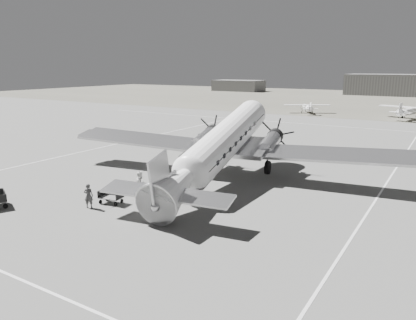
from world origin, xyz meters
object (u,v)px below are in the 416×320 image
object	(u,v)px
light_plane_left	(307,108)
light_plane_right	(411,112)
passenger	(159,183)
shed_secondary	(239,86)
ground_crew	(89,196)
dc3_airliner	(221,146)
baggage_cart_near	(111,197)
ramp_agent	(141,185)

from	to	relation	value
light_plane_left	light_plane_right	size ratio (longest dim) A/B	0.78
light_plane_left	passenger	size ratio (longest dim) A/B	4.67
light_plane_left	passenger	distance (m)	57.52
shed_secondary	light_plane_left	bearing A→B (deg)	-52.37
ground_crew	dc3_airliner	bearing A→B (deg)	-143.99
dc3_airliner	baggage_cart_near	bearing A→B (deg)	-122.54
light_plane_left	ground_crew	bearing A→B (deg)	-113.18
shed_secondary	ground_crew	world-z (taller)	shed_secondary
dc3_airliner	passenger	distance (m)	6.04
dc3_airliner	light_plane_right	bearing A→B (deg)	72.13
light_plane_left	passenger	world-z (taller)	passenger
ramp_agent	light_plane_right	bearing A→B (deg)	-18.17
dc3_airliner	light_plane_left	distance (m)	52.62
light_plane_right	ground_crew	size ratio (longest dim) A/B	7.17
baggage_cart_near	ground_crew	world-z (taller)	ground_crew
ramp_agent	light_plane_left	bearing A→B (deg)	-0.19
shed_secondary	dc3_airliner	size ratio (longest dim) A/B	0.59
light_plane_right	baggage_cart_near	bearing A→B (deg)	-85.22
dc3_airliner	baggage_cart_near	distance (m)	9.49
shed_secondary	baggage_cart_near	size ratio (longest dim) A/B	11.33
ramp_agent	ground_crew	bearing A→B (deg)	147.52
light_plane_left	dc3_airliner	bearing A→B (deg)	-107.50
baggage_cart_near	ground_crew	size ratio (longest dim) A/B	0.98
light_plane_right	baggage_cart_near	xyz separation A→B (m)	(-12.45, -60.10, -0.76)
shed_secondary	passenger	xyz separation A→B (m)	(53.61, -116.58, -1.03)
passenger	shed_secondary	bearing A→B (deg)	3.14
dc3_airliner	baggage_cart_near	world-z (taller)	dc3_airliner
light_plane_right	dc3_airliner	bearing A→B (deg)	-83.05
dc3_airliner	light_plane_left	size ratio (longest dim) A/B	3.37
ground_crew	passenger	bearing A→B (deg)	-147.67
light_plane_left	ramp_agent	xyz separation A→B (m)	(6.94, -58.09, 0.03)
light_plane_right	light_plane_left	bearing A→B (deg)	-163.32
light_plane_left	ramp_agent	size ratio (longest dim) A/B	4.69
passenger	light_plane_right	bearing A→B (deg)	-32.21
shed_secondary	ground_crew	bearing A→B (deg)	-67.03
shed_secondary	light_plane_left	xyz separation A→B (m)	(45.92, -59.57, -1.06)
dc3_airliner	passenger	bearing A→B (deg)	-119.29
ground_crew	passenger	distance (m)	4.98
shed_secondary	passenger	size ratio (longest dim) A/B	9.30
light_plane_left	light_plane_right	xyz separation A→B (m)	(18.42, 0.06, 0.27)
passenger	ramp_agent	bearing A→B (deg)	123.94
ground_crew	passenger	world-z (taller)	passenger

